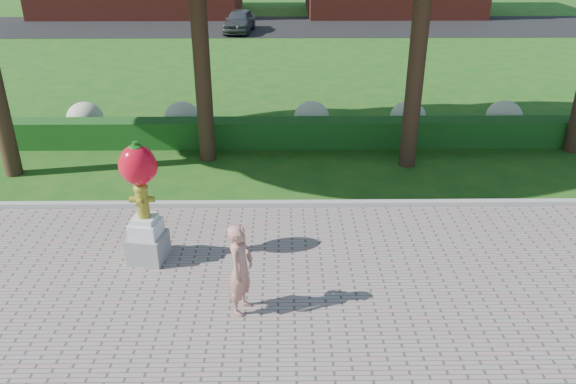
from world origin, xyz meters
name	(u,v)px	position (x,y,z in m)	size (l,w,h in m)	color
ground	(278,282)	(0.00, 0.00, 0.00)	(100.00, 100.00, 0.00)	#165214
curb	(279,204)	(0.00, 3.00, 0.07)	(40.00, 0.18, 0.15)	#ADADA5
lawn_hedge	(279,133)	(0.00, 7.00, 0.40)	(24.00, 0.70, 0.80)	#134313
hydrangea_row	(298,117)	(0.57, 8.00, 0.55)	(20.10, 1.10, 0.99)	#A2AD84
street	(280,26)	(0.00, 28.00, 0.01)	(50.00, 8.00, 0.02)	black
hydrant_sculpture	(142,200)	(-2.54, 0.75, 1.34)	(0.77, 0.77, 2.45)	gray
woman	(241,269)	(-0.61, -0.88, 0.86)	(0.60, 0.39, 1.64)	tan
parked_car	(239,21)	(-2.43, 25.92, 0.67)	(1.54, 3.83, 1.31)	#3C3F43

